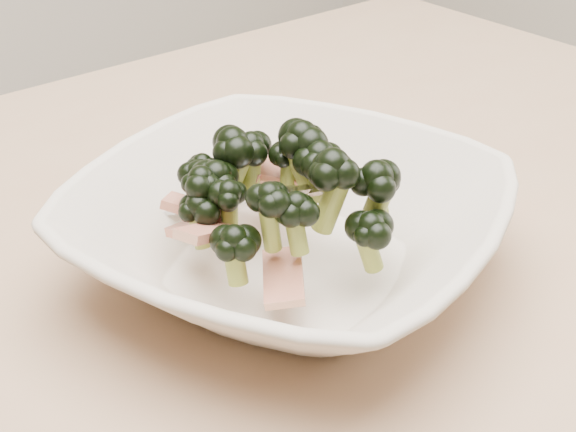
# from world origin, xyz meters

# --- Properties ---
(dining_table) EXTENTS (1.20, 0.80, 0.75)m
(dining_table) POSITION_xyz_m (0.00, 0.00, 0.65)
(dining_table) COLOR tan
(dining_table) RESTS_ON ground
(broccoli_dish) EXTENTS (0.40, 0.40, 0.12)m
(broccoli_dish) POSITION_xyz_m (-0.02, -0.08, 0.79)
(broccoli_dish) COLOR beige
(broccoli_dish) RESTS_ON dining_table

